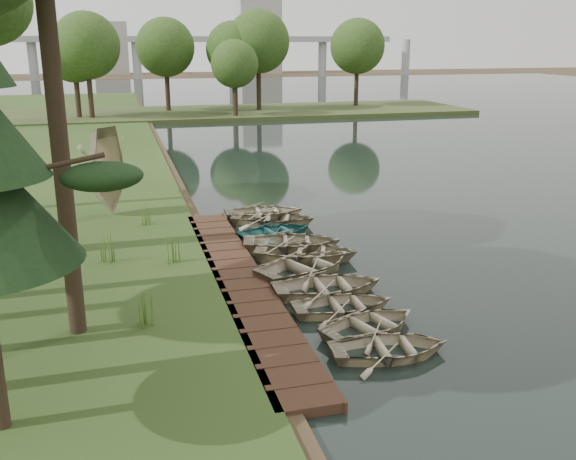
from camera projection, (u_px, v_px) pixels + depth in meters
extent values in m
plane|color=#3D2F1D|center=(287.00, 281.00, 21.36)|extent=(300.00, 300.00, 0.00)
cube|color=#392216|center=(240.00, 282.00, 20.92)|extent=(1.60, 16.00, 0.30)
cube|color=#36431E|center=(240.00, 112.00, 69.59)|extent=(50.00, 14.00, 0.45)
cylinder|color=black|center=(6.00, 92.00, 63.06)|extent=(0.50, 0.50, 4.80)
sphere|color=#304D1A|center=(2.00, 54.00, 62.04)|extent=(5.60, 5.60, 5.60)
cylinder|color=black|center=(77.00, 91.00, 64.72)|extent=(0.50, 0.50, 4.80)
sphere|color=#304D1A|center=(74.00, 54.00, 63.69)|extent=(5.60, 5.60, 5.60)
cylinder|color=black|center=(144.00, 89.00, 66.37)|extent=(0.50, 0.50, 4.80)
sphere|color=#304D1A|center=(142.00, 53.00, 65.35)|extent=(5.60, 5.60, 5.60)
cylinder|color=black|center=(209.00, 88.00, 68.02)|extent=(0.50, 0.50, 4.80)
sphere|color=#304D1A|center=(207.00, 53.00, 67.00)|extent=(5.60, 5.60, 5.60)
cylinder|color=black|center=(270.00, 87.00, 69.68)|extent=(0.50, 0.50, 4.80)
sphere|color=#304D1A|center=(269.00, 53.00, 68.65)|extent=(5.60, 5.60, 5.60)
cylinder|color=black|center=(328.00, 86.00, 71.33)|extent=(0.50, 0.50, 4.80)
sphere|color=#304D1A|center=(328.00, 53.00, 70.31)|extent=(5.60, 5.60, 5.60)
cylinder|color=black|center=(383.00, 85.00, 72.98)|extent=(0.50, 0.50, 4.80)
sphere|color=#304D1A|center=(385.00, 52.00, 71.96)|extent=(5.60, 5.60, 5.60)
cube|color=#A5A5A0|center=(185.00, 39.00, 132.72)|extent=(90.00, 4.00, 1.20)
cylinder|color=#A5A5A0|center=(33.00, 60.00, 126.42)|extent=(1.80, 1.80, 8.00)
cylinder|color=#A5A5A0|center=(137.00, 59.00, 131.38)|extent=(1.80, 1.80, 8.00)
cylinder|color=#A5A5A0|center=(233.00, 59.00, 136.34)|extent=(1.80, 1.80, 8.00)
cylinder|color=#A5A5A0|center=(322.00, 58.00, 141.30)|extent=(1.80, 1.80, 8.00)
cylinder|color=#A5A5A0|center=(406.00, 58.00, 146.26)|extent=(1.80, 1.80, 8.00)
cube|color=#A5A5A0|center=(258.00, 35.00, 155.92)|extent=(10.00, 8.00, 18.00)
cube|color=#A5A5A0|center=(111.00, 48.00, 152.72)|extent=(8.00, 8.00, 12.00)
imported|color=tan|center=(390.00, 345.00, 16.12)|extent=(3.26, 2.46, 0.64)
imported|color=tan|center=(371.00, 322.00, 17.45)|extent=(3.53, 2.99, 0.62)
imported|color=tan|center=(343.00, 302.00, 18.73)|extent=(3.08, 2.21, 0.63)
imported|color=tan|center=(328.00, 283.00, 20.05)|extent=(3.58, 2.59, 0.73)
imported|color=tan|center=(307.00, 263.00, 21.83)|extent=(4.61, 4.07, 0.79)
imported|color=tan|center=(306.00, 250.00, 23.17)|extent=(4.48, 3.84, 0.78)
imported|color=tan|center=(292.00, 240.00, 24.35)|extent=(4.28, 3.47, 0.78)
imported|color=#276D67|center=(276.00, 230.00, 25.89)|extent=(3.55, 2.87, 0.65)
imported|color=tan|center=(273.00, 217.00, 27.64)|extent=(4.33, 3.77, 0.75)
imported|color=tan|center=(264.00, 210.00, 28.70)|extent=(3.73, 2.79, 0.74)
imported|color=tan|center=(111.00, 206.00, 28.28)|extent=(4.72, 4.67, 0.80)
cylinder|color=black|center=(60.00, 145.00, 15.62)|extent=(0.44, 0.44, 9.93)
cone|color=#3F661E|center=(148.00, 308.00, 17.30)|extent=(0.60, 0.60, 0.94)
cone|color=#3F661E|center=(172.00, 248.00, 22.16)|extent=(0.60, 0.60, 1.02)
cone|color=#3F661E|center=(107.00, 247.00, 22.21)|extent=(0.60, 0.60, 1.06)
cone|color=#3F661E|center=(144.00, 214.00, 26.84)|extent=(0.60, 0.60, 0.85)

